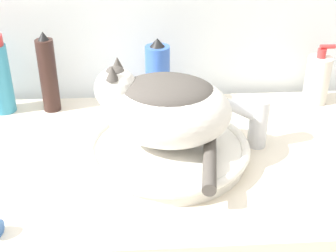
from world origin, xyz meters
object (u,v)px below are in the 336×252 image
cat (164,106)px  spray_bottle_trigger (158,76)px  soap_pump_bottle (317,79)px  faucet (255,120)px  hairspray_can_black (48,74)px

cat → spray_bottle_trigger: bearing=-79.2°
cat → soap_pump_bottle: (0.44, 0.27, -0.07)m
cat → soap_pump_bottle: cat is taller
faucet → spray_bottle_trigger: spray_bottle_trigger is taller
cat → soap_pump_bottle: 0.52m
cat → hairspray_can_black: cat is taller
soap_pump_bottle → hairspray_can_black: hairspray_can_black is taller
hairspray_can_black → soap_pump_bottle: bearing=-0.0°
cat → faucet: 0.23m
spray_bottle_trigger → cat: bearing=-89.6°
cat → spray_bottle_trigger: 0.27m
faucet → soap_pump_bottle: (0.22, 0.22, -0.00)m
faucet → hairspray_can_black: 0.55m
cat → soap_pump_bottle: size_ratio=1.90×
cat → faucet: cat is taller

